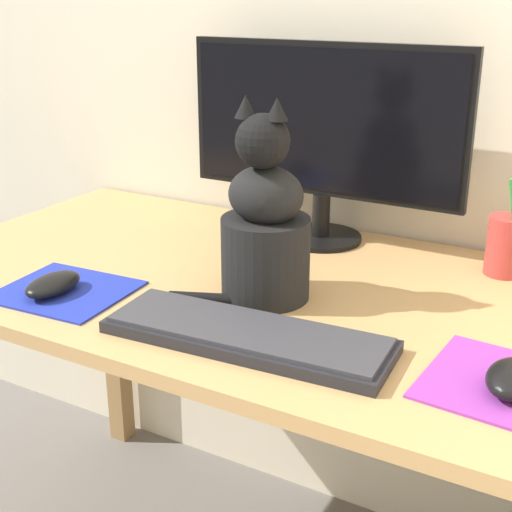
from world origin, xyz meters
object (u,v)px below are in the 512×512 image
at_px(monitor, 324,132).
at_px(computer_mouse_left, 53,284).
at_px(keyboard, 247,335).
at_px(pen_cup, 506,244).
at_px(cat, 263,227).

height_order(monitor, computer_mouse_left, monitor).
bearing_deg(keyboard, pen_cup, 55.42).
bearing_deg(keyboard, cat, 107.28).
relative_size(monitor, cat, 1.72).
bearing_deg(computer_mouse_left, pen_cup, 35.97).
distance_m(monitor, keyboard, 0.52).
distance_m(computer_mouse_left, pen_cup, 0.80).
height_order(monitor, pen_cup, monitor).
bearing_deg(cat, pen_cup, 40.20).
bearing_deg(pen_cup, computer_mouse_left, -144.03).
xyz_separation_m(keyboard, computer_mouse_left, (-0.37, -0.01, 0.01)).
distance_m(cat, pen_cup, 0.46).
xyz_separation_m(monitor, cat, (0.03, -0.31, -0.10)).
height_order(computer_mouse_left, cat, cat).
height_order(keyboard, pen_cup, pen_cup).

